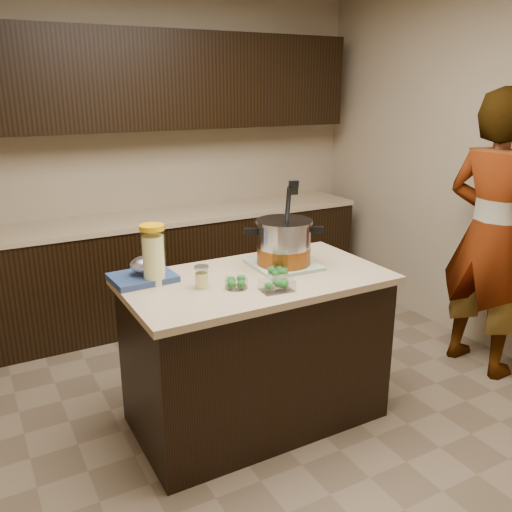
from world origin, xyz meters
The scene contains 13 objects.
ground_plane centered at (0.00, 0.00, 0.00)m, with size 4.00×4.00×0.00m, color brown.
room_shell centered at (0.00, 0.00, 1.71)m, with size 4.04×4.04×2.72m.
back_cabinets centered at (0.00, 1.74, 0.94)m, with size 3.60×0.63×2.33m.
island centered at (0.00, 0.00, 0.45)m, with size 1.46×0.81×0.90m.
dish_towel centered at (0.23, 0.08, 0.91)m, with size 0.36×0.36×0.02m, color #557E5D.
stock_pot centered at (0.23, 0.08, 1.03)m, with size 0.44×0.43×0.47m.
lemonade_pitcher centered at (-0.53, 0.17, 1.05)m, with size 0.16×0.16×0.32m.
mason_jar centered at (-0.33, -0.01, 0.96)m, with size 0.09×0.09×0.13m.
broccoli_tub_left centered at (-0.18, -0.10, 0.93)m, with size 0.12×0.12×0.06m.
broccoli_tub_right centered at (0.10, -0.07, 0.92)m, with size 0.15×0.15×0.05m.
broccoli_tub_rect centered at (-0.01, -0.24, 0.93)m, with size 0.18×0.14×0.06m.
blue_tray centered at (-0.56, 0.25, 0.94)m, with size 0.35×0.28×0.13m.
person centered at (1.70, -0.19, 0.96)m, with size 0.70×0.46×1.91m, color gray.
Camera 1 is at (-1.37, -2.48, 1.91)m, focal length 38.00 mm.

